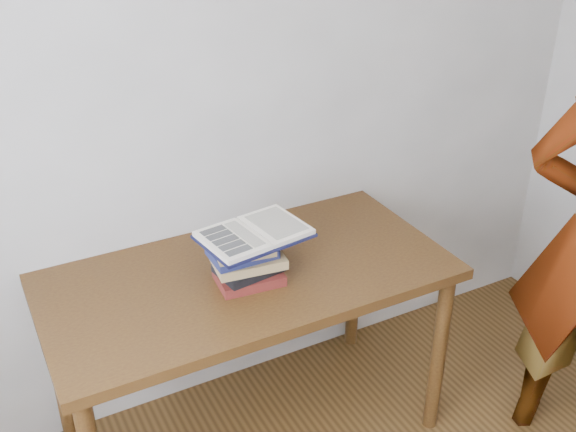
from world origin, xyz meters
TOP-DOWN VIEW (x-y plane):
  - desk at (-0.06, 1.38)m, footprint 1.48×0.74m
  - book_stack at (-0.08, 1.33)m, footprint 0.26×0.19m
  - open_book at (-0.04, 1.35)m, footprint 0.40×0.30m

SIDE VIEW (x-z plane):
  - desk at x=-0.06m, z-range 0.30..1.09m
  - book_stack at x=-0.08m, z-range 0.79..0.95m
  - open_book at x=-0.04m, z-range 0.95..0.98m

